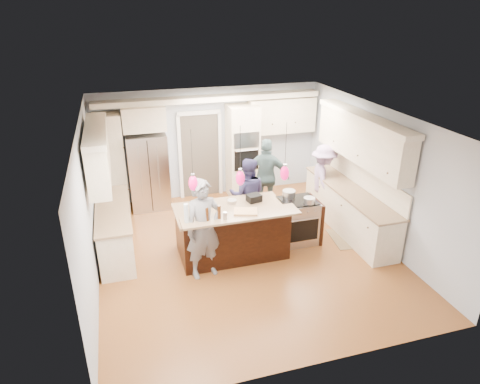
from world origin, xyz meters
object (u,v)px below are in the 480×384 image
at_px(refrigerator, 149,171).
at_px(kitchen_island, 232,231).
at_px(person_far_left, 247,195).
at_px(person_bar_end, 204,229).
at_px(island_range, 298,221).

relative_size(refrigerator, kitchen_island, 0.86).
xyz_separation_m(kitchen_island, person_far_left, (0.58, 0.86, 0.32)).
xyz_separation_m(person_bar_end, person_far_left, (1.24, 1.43, -0.12)).
xyz_separation_m(kitchen_island, person_bar_end, (-0.65, -0.57, 0.43)).
distance_m(refrigerator, island_range, 3.71).
distance_m(refrigerator, kitchen_island, 2.91).
height_order(kitchen_island, island_range, kitchen_island).
height_order(person_bar_end, person_far_left, person_bar_end).
relative_size(refrigerator, person_bar_end, 0.98).
xyz_separation_m(island_range, person_bar_end, (-2.06, -0.64, 0.46)).
xyz_separation_m(refrigerator, island_range, (2.71, -2.49, -0.44)).
bearing_deg(refrigerator, island_range, -42.59).
bearing_deg(person_bar_end, island_range, 4.12).
distance_m(island_range, person_far_left, 1.19).
xyz_separation_m(refrigerator, kitchen_island, (1.30, -2.57, -0.42)).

